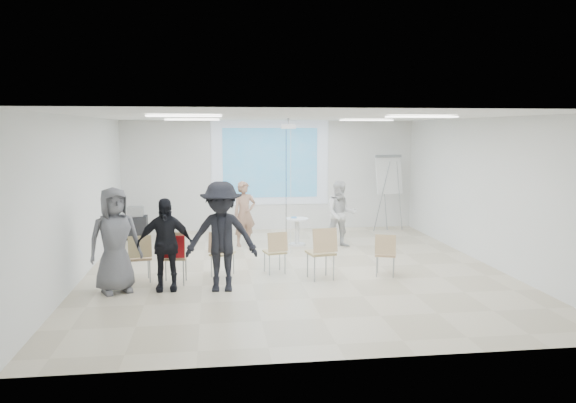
{
  "coord_description": "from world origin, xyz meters",
  "views": [
    {
      "loc": [
        -1.54,
        -10.81,
        2.75
      ],
      "look_at": [
        0.0,
        0.8,
        1.25
      ],
      "focal_mm": 35.0,
      "sensor_mm": 36.0,
      "label": 1
    }
  ],
  "objects": [
    {
      "name": "fluor_panel_se",
      "position": [
        2.0,
        -1.5,
        2.97
      ],
      "size": [
        1.2,
        0.3,
        0.02
      ],
      "primitive_type": "cube",
      "color": "white",
      "rests_on": "ceiling"
    },
    {
      "name": "audience_left",
      "position": [
        -2.39,
        -1.18,
        0.92
      ],
      "size": [
        1.07,
        0.65,
        1.84
      ],
      "primitive_type": "imported",
      "rotation": [
        0.0,
        0.0,
        -0.0
      ],
      "color": "black",
      "rests_on": "floor"
    },
    {
      "name": "projection_image",
      "position": [
        0.0,
        4.47,
        1.85
      ],
      "size": [
        2.6,
        0.01,
        1.9
      ],
      "primitive_type": "cube",
      "color": "teal",
      "rests_on": "wall_back"
    },
    {
      "name": "controller_left",
      "position": [
        -0.65,
        2.62,
        1.15
      ],
      "size": [
        0.09,
        0.14,
        0.04
      ],
      "primitive_type": "cube",
      "rotation": [
        0.0,
        0.0,
        0.33
      ],
      "color": "silver",
      "rests_on": "player_left"
    },
    {
      "name": "chair_far_left",
      "position": [
        -2.89,
        -0.62,
        0.52
      ],
      "size": [
        0.49,
        0.51,
        0.88
      ],
      "rotation": [
        0.0,
        0.0,
        0.2
      ],
      "color": "tan",
      "rests_on": "floor"
    },
    {
      "name": "fluor_panel_sw",
      "position": [
        -2.0,
        -1.5,
        2.97
      ],
      "size": [
        1.2,
        0.3,
        0.02
      ],
      "primitive_type": "cube",
      "color": "white",
      "rests_on": "ceiling"
    },
    {
      "name": "floor",
      "position": [
        0.0,
        0.0,
        -0.05
      ],
      "size": [
        8.0,
        9.0,
        0.1
      ],
      "primitive_type": "cube",
      "color": "beige",
      "rests_on": "ground"
    },
    {
      "name": "wall_left",
      "position": [
        -4.05,
        0.0,
        1.5
      ],
      "size": [
        0.1,
        9.0,
        3.0
      ],
      "primitive_type": "cube",
      "color": "silver",
      "rests_on": "floor"
    },
    {
      "name": "chair_left_mid",
      "position": [
        -2.28,
        -0.86,
        0.57
      ],
      "size": [
        0.49,
        0.52,
        0.97
      ],
      "rotation": [
        0.0,
        0.0,
        -0.07
      ],
      "color": "tan",
      "rests_on": "floor"
    },
    {
      "name": "pedestal_table",
      "position": [
        0.41,
        2.25,
        0.37
      ],
      "size": [
        0.59,
        0.59,
        0.67
      ],
      "rotation": [
        0.0,
        0.0,
        -0.09
      ],
      "color": "white",
      "rests_on": "floor"
    },
    {
      "name": "audience_mid",
      "position": [
        -1.43,
        -1.34,
        1.07
      ],
      "size": [
        1.45,
        0.87,
        2.14
      ],
      "primitive_type": "imported",
      "rotation": [
        0.0,
        0.0,
        -0.09
      ],
      "color": "black",
      "rests_on": "floor"
    },
    {
      "name": "red_jacket",
      "position": [
        -2.27,
        -1.0,
        0.72
      ],
      "size": [
        0.41,
        0.12,
        0.39
      ],
      "primitive_type": "cube",
      "rotation": [
        0.0,
        0.0,
        -0.07
      ],
      "color": "#AE1519",
      "rests_on": "chair_left_mid"
    },
    {
      "name": "ceiling_projector",
      "position": [
        0.1,
        1.49,
        2.69
      ],
      "size": [
        0.3,
        0.25,
        3.0
      ],
      "color": "white",
      "rests_on": "ceiling"
    },
    {
      "name": "chair_right_far",
      "position": [
        1.64,
        -0.81,
        0.48
      ],
      "size": [
        0.5,
        0.52,
        0.82
      ],
      "rotation": [
        0.0,
        0.0,
        -0.35
      ],
      "color": "tan",
      "rests_on": "floor"
    },
    {
      "name": "laptop",
      "position": [
        -1.4,
        -0.34,
        0.46
      ],
      "size": [
        0.38,
        0.33,
        0.02
      ],
      "primitive_type": "imported",
      "rotation": [
        0.0,
        0.0,
        2.78
      ],
      "color": "black",
      "rests_on": "chair_left_inner"
    },
    {
      "name": "fluor_panel_ne",
      "position": [
        2.0,
        2.0,
        2.97
      ],
      "size": [
        1.2,
        0.3,
        0.02
      ],
      "primitive_type": "cube",
      "color": "white",
      "rests_on": "ceiling"
    },
    {
      "name": "ceiling",
      "position": [
        0.0,
        0.0,
        3.05
      ],
      "size": [
        8.0,
        9.0,
        0.1
      ],
      "primitive_type": "cube",
      "color": "white",
      "rests_on": "wall_back"
    },
    {
      "name": "chair_right_inner",
      "position": [
        0.41,
        -0.9,
        0.58
      ],
      "size": [
        0.54,
        0.57,
        0.99
      ],
      "rotation": [
        0.0,
        0.0,
        0.19
      ],
      "color": "tan",
      "rests_on": "floor"
    },
    {
      "name": "chair_center",
      "position": [
        -0.39,
        -0.34,
        0.49
      ],
      "size": [
        0.47,
        0.49,
        0.83
      ],
      "rotation": [
        0.0,
        0.0,
        0.22
      ],
      "color": "tan",
      "rests_on": "floor"
    },
    {
      "name": "controller_right",
      "position": [
        1.22,
        2.2,
        1.17
      ],
      "size": [
        0.05,
        0.14,
        0.04
      ],
      "primitive_type": "cube",
      "rotation": [
        0.0,
        0.0,
        -0.05
      ],
      "color": "silver",
      "rests_on": "player_right"
    },
    {
      "name": "fluor_panel_nw",
      "position": [
        -2.0,
        2.0,
        2.97
      ],
      "size": [
        1.2,
        0.3,
        0.02
      ],
      "primitive_type": "cube",
      "color": "white",
      "rests_on": "ceiling"
    },
    {
      "name": "player_left",
      "position": [
        -0.83,
        2.37,
        0.87
      ],
      "size": [
        0.74,
        0.62,
        1.75
      ],
      "primitive_type": "imported",
      "rotation": [
        0.0,
        0.0,
        0.33
      ],
      "color": "#A47A64",
      "rests_on": "floor"
    },
    {
      "name": "player_right",
      "position": [
        1.4,
        1.95,
        0.86
      ],
      "size": [
        0.87,
        0.71,
        1.73
      ],
      "primitive_type": "imported",
      "rotation": [
        0.0,
        0.0,
        -0.05
      ],
      "color": "silver",
      "rests_on": "floor"
    },
    {
      "name": "av_cart",
      "position": [
        -3.52,
        3.59,
        0.38
      ],
      "size": [
        0.56,
        0.45,
        0.82
      ],
      "rotation": [
        0.0,
        0.0,
        0.02
      ],
      "color": "black",
      "rests_on": "floor"
    },
    {
      "name": "projection_halo",
      "position": [
        0.0,
        4.49,
        1.85
      ],
      "size": [
        3.2,
        0.01,
        2.3
      ],
      "primitive_type": "cube",
      "color": "silver",
      "rests_on": "wall_back"
    },
    {
      "name": "wall_right",
      "position": [
        4.05,
        0.0,
        1.5
      ],
      "size": [
        0.1,
        9.0,
        3.0
      ],
      "primitive_type": "cube",
      "color": "silver",
      "rests_on": "floor"
    },
    {
      "name": "flipchart_easel",
      "position": [
        3.16,
        3.84,
        1.53
      ],
      "size": [
        0.88,
        0.68,
        2.07
      ],
      "rotation": [
        0.0,
        0.0,
        0.19
      ],
      "color": "gray",
      "rests_on": "floor"
    },
    {
      "name": "chair_left_inner",
      "position": [
        -1.43,
        -0.43,
        0.51
      ],
      "size": [
        0.53,
        0.55,
        0.86
      ],
      "rotation": [
        0.0,
        0.0,
        -0.36
      ],
      "color": "tan",
      "rests_on": "floor"
    },
    {
      "name": "wall_back",
      "position": [
        0.0,
        4.55,
        1.5
      ],
      "size": [
        8.0,
        0.1,
        3.0
      ],
      "primitive_type": "cube",
      "color": "silver",
      "rests_on": "floor"
    },
    {
      "name": "audience_outer",
      "position": [
        -3.22,
        -1.2,
        1.01
      ],
      "size": [
        1.16,
        1.0,
        2.01
      ],
      "primitive_type": "imported",
      "rotation": [
        0.0,
        0.0,
        0.43
      ],
      "color": "slate",
      "rests_on": "floor"
    }
  ]
}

